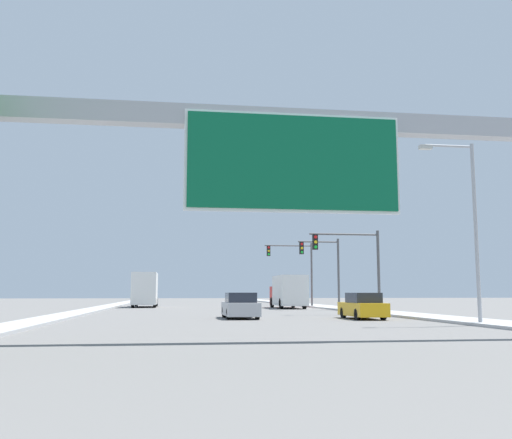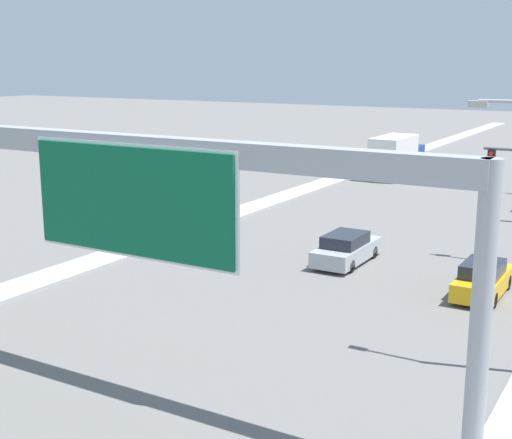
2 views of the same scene
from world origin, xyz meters
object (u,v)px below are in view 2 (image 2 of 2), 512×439
Objects in this scene: car_mid_left at (346,249)px; truck_box_primary at (396,156)px; sign_gantry at (136,190)px; car_far_right at (483,279)px.

car_mid_left is 0.59× the size of truck_box_primary.
truck_box_primary reaches higher than car_mid_left.
car_far_right is (7.00, 14.03, -5.40)m from sign_gantry.
sign_gantry is 2.51× the size of truck_box_primary.
sign_gantry is at bearing -80.71° from truck_box_primary.
sign_gantry is at bearing -116.51° from car_far_right.
car_far_right is 0.55× the size of truck_box_primary.
truck_box_primary is (-7.00, 27.05, 1.07)m from car_mid_left.
sign_gantry is 43.59m from truck_box_primary.
car_mid_left is at bearing 90.00° from sign_gantry.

